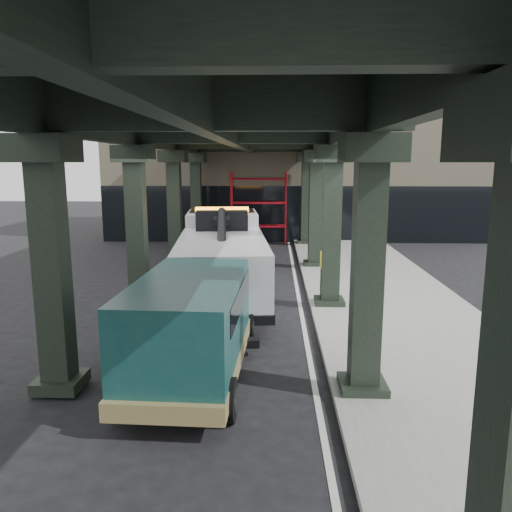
# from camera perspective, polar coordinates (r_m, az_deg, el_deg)

# --- Properties ---
(ground) EXTENTS (90.00, 90.00, 0.00)m
(ground) POSITION_cam_1_polar(r_m,az_deg,el_deg) (13.96, -1.54, -8.16)
(ground) COLOR black
(ground) RESTS_ON ground
(sidewalk) EXTENTS (5.00, 40.00, 0.15)m
(sidewalk) POSITION_cam_1_polar(r_m,az_deg,el_deg) (16.23, 15.06, -5.55)
(sidewalk) COLOR gray
(sidewalk) RESTS_ON ground
(lane_stripe) EXTENTS (0.12, 38.00, 0.01)m
(lane_stripe) POSITION_cam_1_polar(r_m,az_deg,el_deg) (15.86, 5.09, -5.86)
(lane_stripe) COLOR silver
(lane_stripe) RESTS_ON ground
(viaduct) EXTENTS (7.40, 32.00, 6.40)m
(viaduct) POSITION_cam_1_polar(r_m,az_deg,el_deg) (15.27, -2.70, 14.25)
(viaduct) COLOR black
(viaduct) RESTS_ON ground
(building) EXTENTS (22.00, 10.00, 8.00)m
(building) POSITION_cam_1_polar(r_m,az_deg,el_deg) (33.21, 4.11, 9.76)
(building) COLOR #C6B793
(building) RESTS_ON ground
(scaffolding) EXTENTS (3.08, 0.88, 4.00)m
(scaffolding) POSITION_cam_1_polar(r_m,az_deg,el_deg) (27.95, 0.32, 5.74)
(scaffolding) COLOR red
(scaffolding) RESTS_ON ground
(tow_truck) EXTENTS (3.45, 9.42, 3.02)m
(tow_truck) POSITION_cam_1_polar(r_m,az_deg,el_deg) (16.78, -3.88, 0.23)
(tow_truck) COLOR black
(tow_truck) RESTS_ON ground
(towed_van) EXTENTS (2.39, 5.56, 2.22)m
(towed_van) POSITION_cam_1_polar(r_m,az_deg,el_deg) (10.55, -7.22, -7.70)
(towed_van) COLOR #113F3E
(towed_van) RESTS_ON ground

